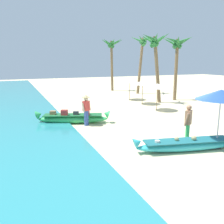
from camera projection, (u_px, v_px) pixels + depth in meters
name	position (u px, v px, depth m)	size (l,w,h in m)	color
ground_plane	(173.00, 138.00, 10.89)	(80.00, 80.00, 0.00)	beige
boat_cyan_foreground	(188.00, 145.00, 9.41)	(4.47, 1.65, 0.70)	#33B2BC
boat_green_midground	(73.00, 118.00, 13.51)	(4.11, 2.11, 0.79)	#38B760
person_vendor_hatted	(86.00, 108.00, 12.87)	(0.58, 0.45, 1.69)	#3D5BA8
person_tourist_customer	(188.00, 122.00, 10.16)	(0.56, 0.49, 1.66)	green
patio_umbrella_large	(221.00, 95.00, 9.27)	(1.93, 1.93, 2.39)	#B7B7BC
parasol_row_0	(157.00, 86.00, 16.70)	(1.60, 1.60, 1.91)	#8E6B47
parasol_row_1	(143.00, 83.00, 19.20)	(1.60, 1.60, 1.91)	#8E6B47
parasol_row_2	(130.00, 80.00, 21.30)	(1.60, 1.60, 1.91)	#8E6B47
palm_tree_tall_inland	(112.00, 48.00, 27.23)	(2.74, 2.45, 6.00)	brown
palm_tree_leaning_seaward	(177.00, 48.00, 20.62)	(2.85, 2.47, 5.62)	brown
palm_tree_mid_cluster	(142.00, 48.00, 24.94)	(2.40, 2.37, 6.12)	brown
palm_tree_far_behind	(155.00, 47.00, 19.09)	(2.34, 2.53, 5.71)	brown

